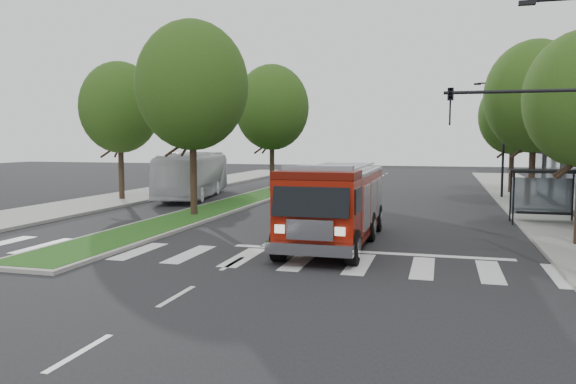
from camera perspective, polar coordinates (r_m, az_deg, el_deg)
name	(u,v)px	position (r m, az deg, el deg)	size (l,w,h in m)	color
ground	(269,242)	(22.21, -1.93, -5.13)	(140.00, 140.00, 0.00)	black
sidewalk_right	(563,218)	(31.67, 26.18, -2.42)	(5.00, 80.00, 0.15)	gray
sidewalk_left	(98,203)	(37.53, -18.76, -1.04)	(5.00, 80.00, 0.15)	gray
median	(264,194)	(41.00, -2.45, -0.25)	(3.00, 50.00, 0.15)	gray
bus_shelter	(543,182)	(29.44, 24.52, 0.95)	(3.20, 1.60, 2.61)	black
tree_right_mid	(535,97)	(35.29, 23.78, 8.85)	(5.60, 5.60, 9.72)	black
tree_right_far	(513,116)	(45.16, 21.90, 7.20)	(5.00, 5.00, 8.73)	black
tree_median_near	(192,86)	(29.76, -9.72, 10.60)	(5.80, 5.80, 10.16)	black
tree_median_far	(272,108)	(42.80, -1.65, 8.58)	(5.60, 5.60, 9.72)	black
tree_left_mid	(120,108)	(38.79, -16.74, 8.22)	(5.20, 5.20, 9.16)	black
streetlight_right_near	(557,117)	(17.64, 25.70, 6.90)	(4.08, 0.22, 8.00)	black
streetlight_right_far	(501,134)	(41.03, 20.86, 5.57)	(2.11, 0.20, 8.00)	black
fire_engine	(335,205)	(21.69, 4.82, -1.31)	(2.86, 9.22, 3.19)	#510C04
city_bus	(193,175)	(39.95, -9.59, 1.73)	(2.69, 11.48, 3.20)	silver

